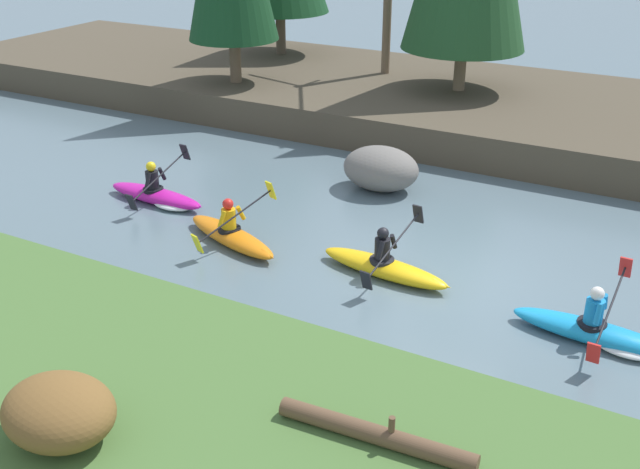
% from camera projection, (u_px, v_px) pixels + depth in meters
% --- Properties ---
extents(ground_plane, '(90.00, 90.00, 0.00)m').
position_uv_depth(ground_plane, '(441.00, 281.00, 14.23)').
color(ground_plane, slate).
extents(riverbank_far, '(44.00, 8.40, 0.99)m').
position_uv_depth(riverbank_far, '(561.00, 120.00, 22.02)').
color(riverbank_far, '#4C4233').
rests_on(riverbank_far, ground).
extents(shrub_clump_nearest, '(1.45, 1.21, 0.79)m').
position_uv_depth(shrub_clump_nearest, '(59.00, 411.00, 8.94)').
color(shrub_clump_nearest, brown).
rests_on(shrub_clump_nearest, riverbank_near).
extents(kayaker_lead, '(2.78, 2.07, 1.20)m').
position_uv_depth(kayaker_lead, '(601.00, 333.00, 12.25)').
color(kayaker_lead, '#1993D6').
rests_on(kayaker_lead, ground).
extents(kayaker_middle, '(2.79, 2.07, 1.20)m').
position_uv_depth(kayaker_middle, '(385.00, 266.00, 14.32)').
color(kayaker_middle, yellow).
rests_on(kayaker_middle, ground).
extents(kayaker_trailing, '(2.75, 2.01, 1.20)m').
position_uv_depth(kayaker_trailing, '(232.00, 234.00, 15.58)').
color(kayaker_trailing, orange).
rests_on(kayaker_trailing, ground).
extents(kayaker_far_back, '(2.78, 2.07, 1.20)m').
position_uv_depth(kayaker_far_back, '(159.00, 195.00, 17.55)').
color(kayaker_far_back, '#C61999').
rests_on(kayaker_far_back, ground).
extents(boulder_midstream, '(1.90, 1.48, 1.07)m').
position_uv_depth(boulder_midstream, '(381.00, 169.00, 18.22)').
color(boulder_midstream, slate).
rests_on(boulder_midstream, ground).
extents(driftwood_log, '(2.51, 0.38, 0.44)m').
position_uv_depth(driftwood_log, '(376.00, 434.00, 8.99)').
color(driftwood_log, brown).
rests_on(driftwood_log, riverbank_near).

